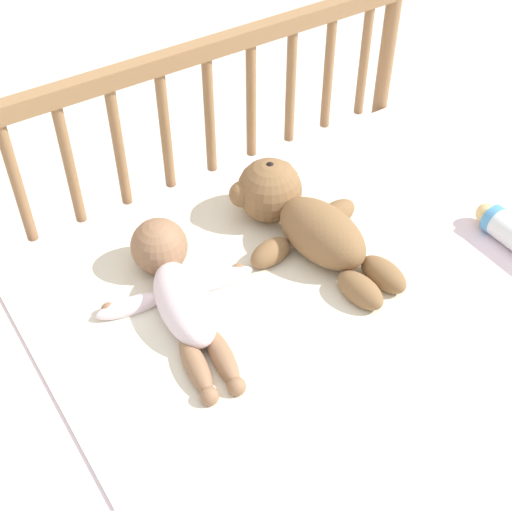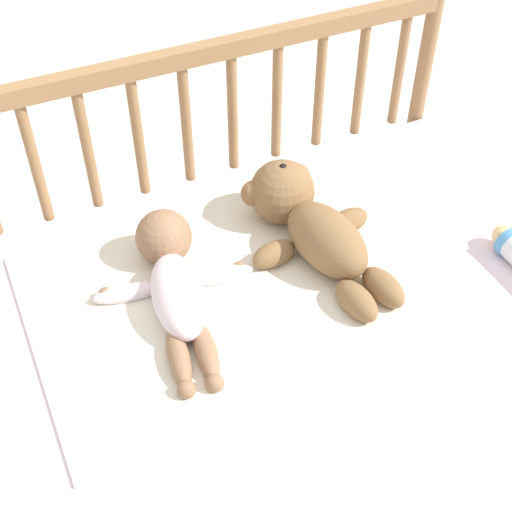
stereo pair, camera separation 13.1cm
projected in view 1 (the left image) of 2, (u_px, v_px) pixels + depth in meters
The scene contains 6 objects.
ground_plane at pixel (255, 402), 1.66m from camera, with size 12.00×12.00×0.00m, color silver.
crib_mattress at pixel (255, 346), 1.51m from camera, with size 1.23×0.63×0.42m.
crib_rail at pixel (167, 145), 1.49m from camera, with size 1.23×0.04×0.73m.
blanket at pixel (253, 284), 1.34m from camera, with size 0.82×0.53×0.01m.
teddy_bear at pixel (301, 218), 1.40m from camera, with size 0.28×0.41×0.14m.
baby at pixel (177, 288), 1.29m from camera, with size 0.30×0.40×0.11m.
Camera 1 is at (-0.51, -0.79, 1.40)m, focal length 50.00 mm.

